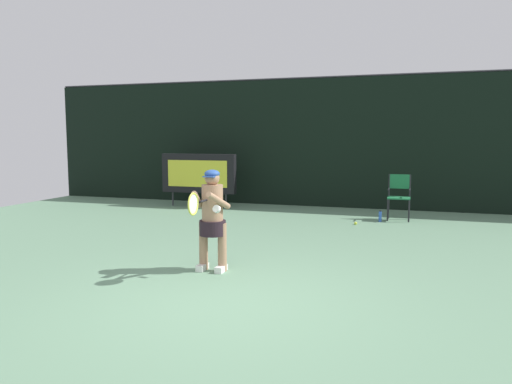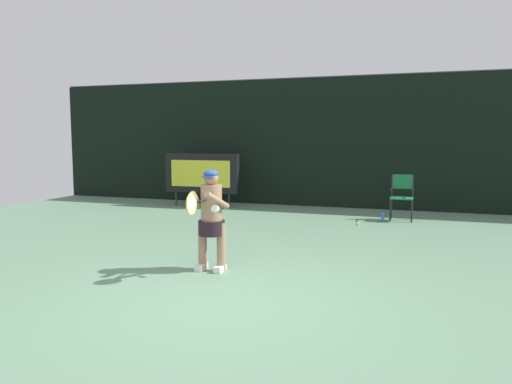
# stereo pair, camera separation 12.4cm
# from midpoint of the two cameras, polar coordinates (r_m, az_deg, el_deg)

# --- Properties ---
(ground) EXTENTS (18.00, 22.00, 0.03)m
(ground) POSITION_cam_midpoint_polar(r_m,az_deg,el_deg) (5.81, -4.02, -13.45)
(ground) COLOR slate
(backdrop_screen) EXTENTS (18.00, 0.12, 3.66)m
(backdrop_screen) POSITION_cam_midpoint_polar(r_m,az_deg,el_deg) (13.89, 9.97, 5.67)
(backdrop_screen) COLOR black
(backdrop_screen) RESTS_ON ground
(scoreboard) EXTENTS (2.20, 0.21, 1.50)m
(scoreboard) POSITION_cam_midpoint_polar(r_m,az_deg,el_deg) (13.90, -6.10, 2.17)
(scoreboard) COLOR black
(scoreboard) RESTS_ON ground
(umpire_chair) EXTENTS (0.52, 0.44, 1.08)m
(umpire_chair) POSITION_cam_midpoint_polar(r_m,az_deg,el_deg) (12.09, 16.94, -0.27)
(umpire_chair) COLOR black
(umpire_chair) RESTS_ON ground
(water_bottle) EXTENTS (0.07, 0.07, 0.27)m
(water_bottle) POSITION_cam_midpoint_polar(r_m,az_deg,el_deg) (11.78, 14.86, -2.81)
(water_bottle) COLOR blue
(water_bottle) RESTS_ON ground
(tennis_player) EXTENTS (0.54, 0.62, 1.50)m
(tennis_player) POSITION_cam_midpoint_polar(r_m,az_deg,el_deg) (7.20, -4.76, -2.76)
(tennis_player) COLOR white
(tennis_player) RESTS_ON ground
(tennis_racket) EXTENTS (0.03, 0.60, 0.31)m
(tennis_racket) POSITION_cam_midpoint_polar(r_m,az_deg,el_deg) (6.66, -6.92, -1.37)
(tennis_racket) COLOR black
(tennis_ball_loose) EXTENTS (0.07, 0.07, 0.07)m
(tennis_ball_loose) POSITION_cam_midpoint_polar(r_m,az_deg,el_deg) (11.25, 12.10, -3.62)
(tennis_ball_loose) COLOR #CCDB3D
(tennis_ball_loose) RESTS_ON ground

